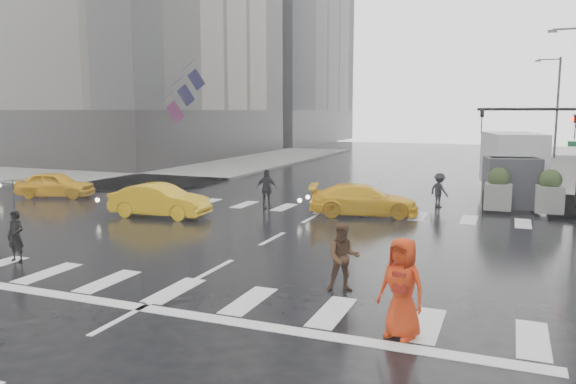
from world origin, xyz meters
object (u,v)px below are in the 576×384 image
at_px(pedestrian_orange, 402,288).
at_px(taxi_front, 55,185).
at_px(taxi_mid, 160,200).
at_px(box_truck, 512,166).
at_px(traffic_signal_pole, 554,139).
at_px(pedestrian_brown, 343,257).

height_order(pedestrian_orange, taxi_front, pedestrian_orange).
xyz_separation_m(pedestrian_orange, taxi_mid, (-11.53, 8.80, -0.31)).
distance_m(taxi_front, box_truck, 22.50).
xyz_separation_m(taxi_front, box_truck, (21.35, 7.00, 1.09)).
relative_size(pedestrian_orange, taxi_mid, 0.48).
bearing_deg(traffic_signal_pole, box_truck, 113.38).
distance_m(traffic_signal_pole, taxi_front, 23.27).
bearing_deg(box_truck, pedestrian_brown, -115.51).
height_order(pedestrian_brown, pedestrian_orange, pedestrian_orange).
height_order(traffic_signal_pole, taxi_mid, traffic_signal_pole).
relative_size(pedestrian_orange, taxi_front, 0.51).
bearing_deg(traffic_signal_pole, pedestrian_orange, -102.85).
distance_m(pedestrian_brown, box_truck, 16.42).
xyz_separation_m(traffic_signal_pole, pedestrian_brown, (-5.20, -12.49, -2.39)).
relative_size(traffic_signal_pole, taxi_mid, 1.09).
bearing_deg(pedestrian_orange, traffic_signal_pole, 97.10).
bearing_deg(box_truck, pedestrian_orange, -108.33).
xyz_separation_m(taxi_front, taxi_mid, (7.95, -2.49, 0.03)).
height_order(taxi_mid, box_truck, box_truck).
bearing_deg(box_truck, taxi_front, -174.33).
distance_m(traffic_signal_pole, pedestrian_brown, 13.74).
relative_size(pedestrian_orange, box_truck, 0.32).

